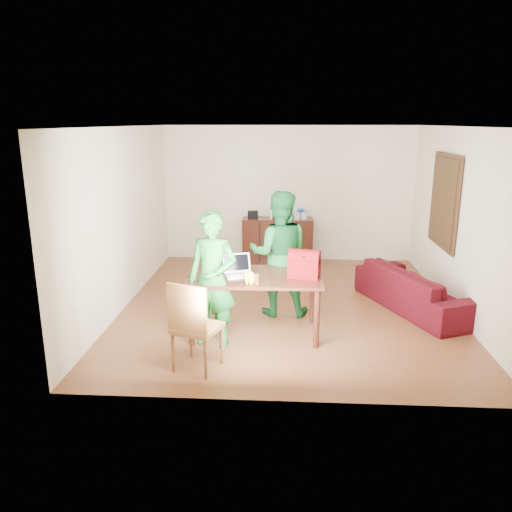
# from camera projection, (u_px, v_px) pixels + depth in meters

# --- Properties ---
(room) EXTENTS (5.20, 5.70, 2.90)m
(room) POSITION_uv_depth(u_px,v_px,m) (289.00, 221.00, 7.54)
(room) COLOR #4D2413
(room) RESTS_ON ground
(table) EXTENTS (1.75, 1.00, 0.82)m
(table) POSITION_uv_depth(u_px,v_px,m) (255.00, 283.00, 6.57)
(table) COLOR black
(table) RESTS_ON ground
(chair) EXTENTS (0.62, 0.60, 1.07)m
(chair) POSITION_uv_depth(u_px,v_px,m) (197.00, 343.00, 5.71)
(chair) COLOR brown
(chair) RESTS_ON ground
(person_near) EXTENTS (0.70, 0.53, 1.72)m
(person_near) POSITION_uv_depth(u_px,v_px,m) (212.00, 280.00, 6.22)
(person_near) COLOR #166520
(person_near) RESTS_ON ground
(person_far) EXTENTS (0.89, 0.70, 1.83)m
(person_far) POSITION_uv_depth(u_px,v_px,m) (279.00, 254.00, 7.23)
(person_far) COLOR #135723
(person_far) RESTS_ON ground
(laptop) EXTENTS (0.43, 0.36, 0.26)m
(laptop) POSITION_uv_depth(u_px,v_px,m) (239.00, 272.00, 6.51)
(laptop) COLOR white
(laptop) RESTS_ON table
(bananas) EXTENTS (0.18, 0.15, 0.06)m
(bananas) POSITION_uv_depth(u_px,v_px,m) (250.00, 282.00, 6.18)
(bananas) COLOR yellow
(bananas) RESTS_ON table
(bottle) EXTENTS (0.05, 0.05, 0.16)m
(bottle) POSITION_uv_depth(u_px,v_px,m) (257.00, 279.00, 6.15)
(bottle) COLOR #5D2215
(bottle) RESTS_ON table
(red_bag) EXTENTS (0.44, 0.31, 0.29)m
(red_bag) POSITION_uv_depth(u_px,v_px,m) (304.00, 267.00, 6.42)
(red_bag) COLOR #69070D
(red_bag) RESTS_ON table
(sofa) EXTENTS (1.63, 2.31, 0.63)m
(sofa) POSITION_uv_depth(u_px,v_px,m) (416.00, 289.00, 7.55)
(sofa) COLOR #3C070A
(sofa) RESTS_ON ground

